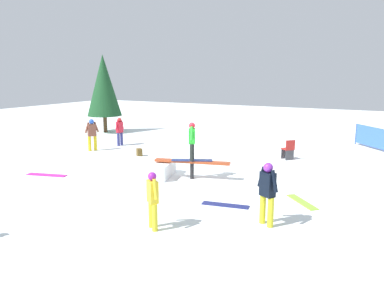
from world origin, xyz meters
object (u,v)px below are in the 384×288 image
object	(u,v)px
main_rider_on_rail	(192,142)
bystander_red	(120,130)
loose_snowboard_magenta	(47,175)
bystander_brown	(92,133)
backpack_on_snow	(139,152)
bystander_yellow	(153,197)
loose_snowboard_navy	(225,205)
loose_snowboard_lime	(302,202)
folding_chair	(288,150)
pine_tree_near	(104,85)
rail_feature	(192,163)
bystander_black	(267,191)

from	to	relation	value
main_rider_on_rail	bystander_red	world-z (taller)	main_rider_on_rail
loose_snowboard_magenta	bystander_brown	bearing A→B (deg)	-84.53
loose_snowboard_magenta	backpack_on_snow	bearing A→B (deg)	-119.91
main_rider_on_rail	bystander_yellow	size ratio (longest dim) A/B	1.01
main_rider_on_rail	loose_snowboard_navy	distance (m)	3.22
loose_snowboard_navy	loose_snowboard_lime	size ratio (longest dim) A/B	0.99
bystander_yellow	bystander_brown	bearing A→B (deg)	177.87
loose_snowboard_navy	folding_chair	xyz separation A→B (m)	(0.20, 6.64, 0.40)
main_rider_on_rail	bystander_red	distance (m)	7.32
loose_snowboard_magenta	folding_chair	size ratio (longest dim) A/B	1.74
pine_tree_near	loose_snowboard_lime	bearing A→B (deg)	-28.88
bystander_yellow	bystander_red	world-z (taller)	bystander_red
main_rider_on_rail	folding_chair	bearing A→B (deg)	39.48
rail_feature	bystander_brown	world-z (taller)	bystander_brown
bystander_black	pine_tree_near	world-z (taller)	pine_tree_near
folding_chair	pine_tree_near	size ratio (longest dim) A/B	0.18
bystander_brown	loose_snowboard_lime	bearing A→B (deg)	103.30
rail_feature	loose_snowboard_navy	bearing A→B (deg)	-57.42
bystander_yellow	pine_tree_near	world-z (taller)	pine_tree_near
folding_chair	backpack_on_snow	xyz separation A→B (m)	(-6.18, -2.44, -0.24)
bystander_yellow	loose_snowboard_lime	world-z (taller)	bystander_yellow
loose_snowboard_navy	loose_snowboard_lime	distance (m)	2.28
bystander_black	backpack_on_snow	xyz separation A→B (m)	(-7.42, 5.02, -0.72)
main_rider_on_rail	pine_tree_near	size ratio (longest dim) A/B	0.29
bystander_yellow	bystander_black	distance (m)	2.80
bystander_black	bystander_brown	distance (m)	11.28
bystander_brown	folding_chair	bearing A→B (deg)	134.14
bystander_yellow	loose_snowboard_magenta	distance (m)	6.62
rail_feature	bystander_black	world-z (taller)	bystander_black
bystander_brown	main_rider_on_rail	bearing A→B (deg)	100.52
rail_feature	loose_snowboard_navy	world-z (taller)	rail_feature
loose_snowboard_lime	backpack_on_snow	distance (m)	8.39
loose_snowboard_lime	bystander_red	bearing A→B (deg)	24.16
main_rider_on_rail	folding_chair	world-z (taller)	main_rider_on_rail
main_rider_on_rail	bystander_brown	bearing A→B (deg)	138.30
loose_snowboard_magenta	folding_chair	distance (m)	9.94
bystander_black	loose_snowboard_magenta	size ratio (longest dim) A/B	1.04
main_rider_on_rail	folding_chair	distance (m)	5.26
rail_feature	bystander_yellow	world-z (taller)	bystander_yellow
bystander_red	bystander_black	xyz separation A→B (m)	(9.80, -6.64, 0.07)
rail_feature	loose_snowboard_lime	size ratio (longest dim) A/B	1.98
bystander_red	bystander_brown	size ratio (longest dim) A/B	0.94
bystander_red	bystander_black	size ratio (longest dim) A/B	0.92
main_rider_on_rail	loose_snowboard_magenta	world-z (taller)	main_rider_on_rail
main_rider_on_rail	bystander_yellow	distance (m)	4.54
bystander_red	bystander_yellow	bearing A→B (deg)	40.76
rail_feature	main_rider_on_rail	size ratio (longest dim) A/B	1.89
rail_feature	loose_snowboard_magenta	bearing A→B (deg)	-171.11
loose_snowboard_lime	pine_tree_near	world-z (taller)	pine_tree_near
loose_snowboard_magenta	main_rider_on_rail	bearing A→B (deg)	-172.32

